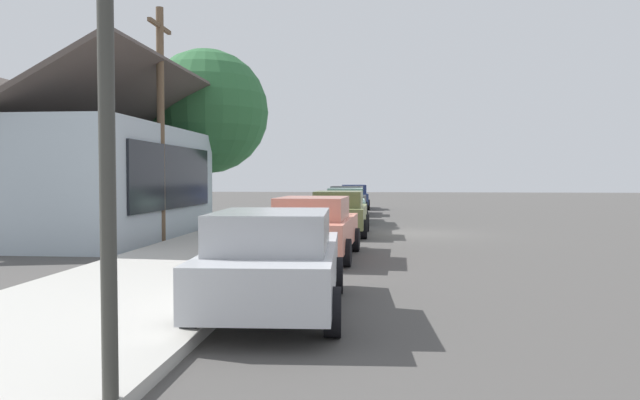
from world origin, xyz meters
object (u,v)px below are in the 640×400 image
(car_coral, at_px, (315,227))
(car_silver, at_px, (275,260))
(car_navy, at_px, (354,196))
(car_olive, at_px, (339,212))
(car_charcoal, at_px, (348,200))
(traffic_light_main, at_px, (227,9))
(car_seafoam, at_px, (346,205))
(fire_hydrant_red, at_px, (253,245))
(utility_pole_wooden, at_px, (161,120))
(shade_tree, at_px, (207,112))

(car_coral, bearing_deg, car_silver, -177.51)
(car_navy, bearing_deg, car_olive, 177.42)
(car_olive, relative_size, car_charcoal, 0.94)
(car_coral, xyz_separation_m, car_navy, (23.90, -0.09, -0.00))
(traffic_light_main, bearing_deg, car_silver, 4.31)
(car_olive, distance_m, car_seafoam, 5.85)
(car_seafoam, bearing_deg, fire_hydrant_red, 171.62)
(car_silver, xyz_separation_m, car_charcoal, (23.98, 0.04, 0.00))
(car_silver, bearing_deg, car_coral, -2.53)
(car_charcoal, bearing_deg, car_navy, 0.26)
(car_olive, relative_size, car_seafoam, 0.94)
(traffic_light_main, relative_size, fire_hydrant_red, 7.32)
(fire_hydrant_red, bearing_deg, traffic_light_main, -169.36)
(car_navy, relative_size, traffic_light_main, 0.88)
(car_coral, height_order, car_charcoal, same)
(car_silver, bearing_deg, car_olive, -3.81)
(car_olive, height_order, utility_pole_wooden, utility_pole_wooden)
(utility_pole_wooden, bearing_deg, car_charcoal, -20.26)
(car_olive, bearing_deg, car_seafoam, 1.45)
(car_coral, distance_m, car_seafoam, 12.07)
(car_seafoam, bearing_deg, car_navy, -1.70)
(car_coral, bearing_deg, car_navy, 2.03)
(utility_pole_wooden, distance_m, fire_hydrant_red, 7.15)
(car_olive, distance_m, shade_tree, 8.98)
(car_coral, xyz_separation_m, car_charcoal, (17.81, 0.02, 0.00))
(car_olive, height_order, car_charcoal, same)
(car_coral, xyz_separation_m, fire_hydrant_red, (-1.41, 1.33, -0.32))
(shade_tree, height_order, traffic_light_main, shade_tree)
(traffic_light_main, bearing_deg, shade_tree, 16.66)
(car_seafoam, distance_m, traffic_light_main, 22.47)
(car_coral, relative_size, shade_tree, 0.61)
(car_seafoam, xyz_separation_m, fire_hydrant_red, (-13.47, 1.50, -0.32))
(car_silver, relative_size, traffic_light_main, 0.91)
(car_silver, xyz_separation_m, utility_pole_wooden, (9.59, 5.35, 3.11))
(car_olive, distance_m, utility_pole_wooden, 6.97)
(car_silver, xyz_separation_m, car_coral, (6.17, 0.03, 0.00))
(car_seafoam, relative_size, fire_hydrant_red, 6.64)
(car_navy, relative_size, shade_tree, 0.59)
(shade_tree, bearing_deg, fire_hydrant_red, -159.29)
(car_charcoal, bearing_deg, car_silver, -178.60)
(car_silver, relative_size, car_olive, 1.06)
(fire_hydrant_red, bearing_deg, car_olive, -11.69)
(car_silver, relative_size, car_coral, 1.00)
(traffic_light_main, distance_m, utility_pole_wooden, 14.79)
(car_coral, bearing_deg, shade_tree, 30.91)
(car_coral, xyz_separation_m, car_olive, (6.21, -0.25, -0.00))
(car_seafoam, relative_size, car_charcoal, 1.00)
(car_seafoam, distance_m, car_charcoal, 5.74)
(car_charcoal, height_order, traffic_light_main, traffic_light_main)
(traffic_light_main, bearing_deg, car_olive, 0.29)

